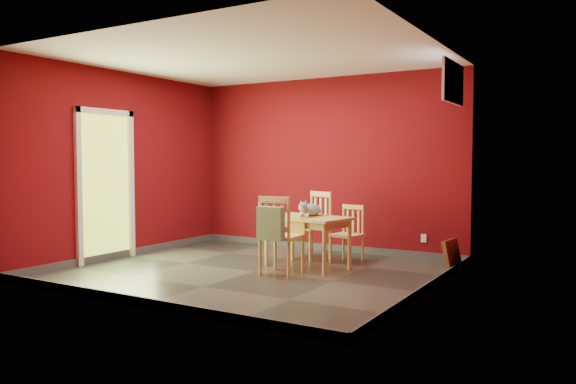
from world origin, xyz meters
The scene contains 13 objects.
ground centered at (0.00, 0.00, 0.00)m, with size 4.50×4.50×0.00m, color #2D342D.
room_shell centered at (0.00, 0.00, 0.05)m, with size 4.50×4.50×4.50m.
doorway centered at (-2.23, -0.40, 1.12)m, with size 0.06×1.01×2.13m.
window centered at (2.23, 1.00, 2.35)m, with size 0.05×0.90×0.50m.
outlet_plate centered at (1.60, 1.99, 0.30)m, with size 0.08×0.01×0.12m, color silver.
dining_table centered at (0.48, 0.57, 0.60)m, with size 1.19×0.84×0.68m.
table_runner centered at (0.48, 0.47, 0.64)m, with size 0.40×0.65×0.31m.
chair_far_left centered at (0.21, 1.23, 0.49)m, with size 0.57×0.57×0.97m.
chair_far_right centered at (0.77, 1.21, 0.41)m, with size 0.42×0.42×0.80m.
chair_near centered at (0.40, 0.00, 0.50)m, with size 0.49×0.49×0.98m.
tote_bag centered at (0.41, -0.23, 0.66)m, with size 0.34×0.20×0.47m.
cat centered at (0.51, 0.60, 0.80)m, with size 0.24×0.46×0.23m, color slate, non-canonical shape.
picture_frame centered at (2.19, 1.26, 0.21)m, with size 0.18×0.43×0.42m.
Camera 1 is at (3.98, -5.86, 1.42)m, focal length 35.00 mm.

